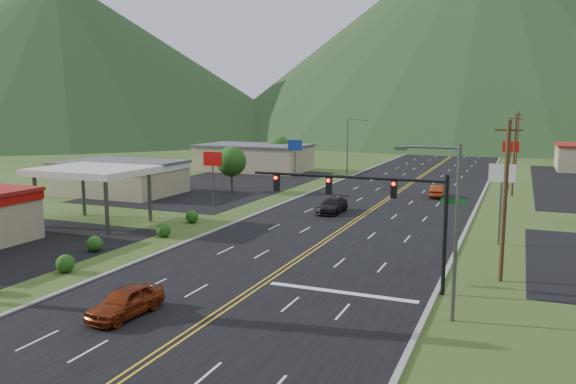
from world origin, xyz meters
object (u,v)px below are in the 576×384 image
at_px(gas_canopy, 93,172).
at_px(traffic_signal, 377,200).
at_px(car_red_far, 437,191).
at_px(streetlight_east, 450,221).
at_px(car_red_near, 126,302).
at_px(car_dark_mid, 332,206).
at_px(streetlight_west, 349,142).

bearing_deg(gas_canopy, traffic_signal, -15.70).
xyz_separation_m(traffic_signal, car_red_far, (-1.31, 36.35, -4.61)).
bearing_deg(gas_canopy, streetlight_east, -19.88).
bearing_deg(car_red_near, car_dark_mid, 93.17).
distance_m(gas_canopy, car_red_near, 25.56).
height_order(streetlight_east, car_red_near, streetlight_east).
distance_m(car_red_near, car_dark_mid, 31.62).
xyz_separation_m(gas_canopy, car_red_far, (27.17, 28.35, -4.15)).
bearing_deg(car_dark_mid, car_red_near, -90.55).
bearing_deg(streetlight_west, car_red_far, -49.40).
relative_size(streetlight_west, gas_canopy, 0.90).
bearing_deg(car_red_near, car_red_far, 83.33).
xyz_separation_m(streetlight_west, car_dark_mid, (8.36, -34.29, -4.42)).
relative_size(traffic_signal, streetlight_east, 1.46).
relative_size(traffic_signal, streetlight_west, 1.46).
height_order(streetlight_east, gas_canopy, streetlight_east).
distance_m(traffic_signal, car_red_far, 36.66).
bearing_deg(car_red_far, car_dark_mid, 56.06).
bearing_deg(car_red_far, streetlight_west, -53.25).
bearing_deg(car_red_near, streetlight_west, 101.27).
relative_size(streetlight_east, gas_canopy, 0.90).
height_order(streetlight_east, car_red_far, streetlight_east).
relative_size(streetlight_east, streetlight_west, 1.00).
relative_size(traffic_signal, car_dark_mid, 2.51).
bearing_deg(car_red_far, gas_canopy, 42.37).
relative_size(streetlight_east, car_red_far, 2.05).
height_order(gas_canopy, car_red_near, gas_canopy).
height_order(streetlight_east, car_dark_mid, streetlight_east).
distance_m(streetlight_east, car_red_far, 41.03).
height_order(traffic_signal, streetlight_west, streetlight_west).
xyz_separation_m(streetlight_east, car_red_near, (-15.40, -5.90, -4.40)).
height_order(streetlight_west, car_dark_mid, streetlight_west).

